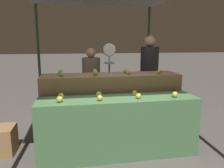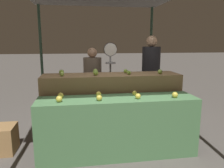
{
  "view_description": "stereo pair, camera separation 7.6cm",
  "coord_description": "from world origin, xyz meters",
  "px_view_note": "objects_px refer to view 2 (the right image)",
  "views": [
    {
      "loc": [
        -0.64,
        -3.0,
        1.67
      ],
      "look_at": [
        -0.04,
        0.3,
        1.03
      ],
      "focal_mm": 35.0,
      "sensor_mm": 36.0,
      "label": 1
    },
    {
      "loc": [
        -0.56,
        -3.01,
        1.67
      ],
      "look_at": [
        -0.04,
        0.3,
        1.03
      ],
      "focal_mm": 35.0,
      "sensor_mm": 36.0,
      "label": 2
    }
  ],
  "objects_px": {
    "wooden_crate_side": "(1,139)",
    "person_customer_left": "(151,71)",
    "produce_scale": "(110,66)",
    "person_vendor_at_scale": "(93,79)"
  },
  "relations": [
    {
      "from": "wooden_crate_side",
      "to": "person_customer_left",
      "type": "bearing_deg",
      "value": 24.33
    },
    {
      "from": "produce_scale",
      "to": "person_vendor_at_scale",
      "type": "distance_m",
      "value": 0.57
    },
    {
      "from": "produce_scale",
      "to": "person_customer_left",
      "type": "distance_m",
      "value": 1.03
    },
    {
      "from": "produce_scale",
      "to": "wooden_crate_side",
      "type": "bearing_deg",
      "value": -153.17
    },
    {
      "from": "person_customer_left",
      "to": "wooden_crate_side",
      "type": "distance_m",
      "value": 3.18
    },
    {
      "from": "person_customer_left",
      "to": "wooden_crate_side",
      "type": "relative_size",
      "value": 4.38
    },
    {
      "from": "produce_scale",
      "to": "person_vendor_at_scale",
      "type": "height_order",
      "value": "produce_scale"
    },
    {
      "from": "produce_scale",
      "to": "person_customer_left",
      "type": "relative_size",
      "value": 0.92
    },
    {
      "from": "person_vendor_at_scale",
      "to": "person_customer_left",
      "type": "xyz_separation_m",
      "value": [
        1.29,
        -0.01,
        0.16
      ]
    },
    {
      "from": "person_customer_left",
      "to": "person_vendor_at_scale",
      "type": "bearing_deg",
      "value": -20.03
    }
  ]
}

